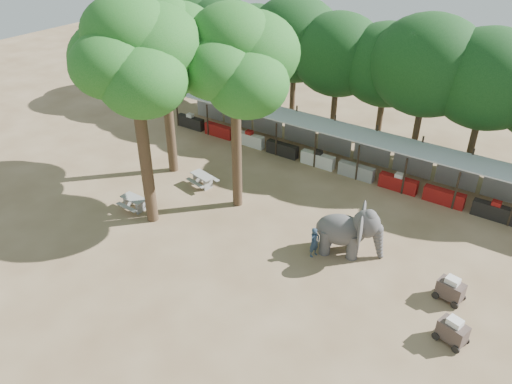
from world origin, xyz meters
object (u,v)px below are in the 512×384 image
Objects in this scene: picnic_table_far at (203,179)px; cart_front at (453,331)px; handler at (314,242)px; cart_back at (451,289)px; elephant at (349,230)px; yard_tree_back at (235,60)px; picnic_table_near at (134,202)px; yard_tree_left at (162,45)px; yard_tree_center at (133,55)px.

cart_front reaches higher than picnic_table_far.
handler reaches higher than cart_back.
elephant is 2.23× the size of handler.
yard_tree_back is 8.54m from picnic_table_far.
elephant is at bearing 169.02° from cart_front.
elephant is 2.56× the size of cart_front.
cart_back is (6.58, 0.65, -0.21)m from handler.
yard_tree_back is at bearing 44.36° from picnic_table_near.
yard_tree_left is at bearing 109.23° from picnic_table_near.
cart_front is at bearing -62.45° from cart_back.
yard_tree_center is 12.62m from handler.
yard_tree_center is at bearing 179.02° from elephant.
yard_tree_center is (3.00, -5.00, 1.01)m from yard_tree_left.
cart_back is at bearing -70.27° from handler.
yard_tree_back is at bearing 179.97° from cart_front.
yard_tree_left reaches higher than picnic_table_far.
yard_tree_left is at bearing -178.23° from cart_front.
handler is at bearing 12.63° from yard_tree_center.
picnic_table_near is (-4.45, -4.04, -8.03)m from yard_tree_back.
yard_tree_back is 7.02× the size of picnic_table_near.
yard_tree_center is 8.43× the size of cart_front.
yard_tree_back reaches higher than cart_back.
yard_tree_center reaches higher than yard_tree_back.
yard_tree_center is at bearing -59.04° from yard_tree_left.
yard_tree_center reaches higher than picnic_table_near.
elephant reaches higher than cart_back.
cart_front is at bearing 3.09° from picnic_table_near.
picnic_table_far is (-10.39, 1.01, -0.84)m from elephant.
cart_front is at bearing -13.64° from yard_tree_left.
handler is 1.01× the size of picnic_table_near.
handler is at bearing -154.94° from elephant.
picnic_table_far is (1.54, 4.32, 0.01)m from picnic_table_near.
yard_tree_left is at bearing 170.54° from yard_tree_back.
yard_tree_left is 9.32m from picnic_table_near.
cart_back is (5.30, -0.56, -0.75)m from elephant.
picnic_table_far is (-9.11, 2.22, -0.30)m from handler.
cart_front is (16.56, 0.25, -8.60)m from yard_tree_center.
yard_tree_center is at bearing -163.71° from cart_front.
yard_tree_center is at bearing -78.79° from picnic_table_far.
yard_tree_back reaches higher than handler.
picnic_table_far is at bearing 90.40° from handler.
handler reaches higher than picnic_table_near.
yard_tree_back is at bearing 156.12° from elephant.
elephant reaches higher than cart_front.
cart_front is (6.08, -3.02, -0.75)m from elephant.
yard_tree_left is at bearing -177.08° from cart_back.
picnic_table_far reaches higher than picnic_table_near.
picnic_table_near is (-1.45, -0.04, -8.70)m from yard_tree_center.
cart_front is at bearing -89.72° from handler.
cart_back is at bearing 6.69° from picnic_table_far.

